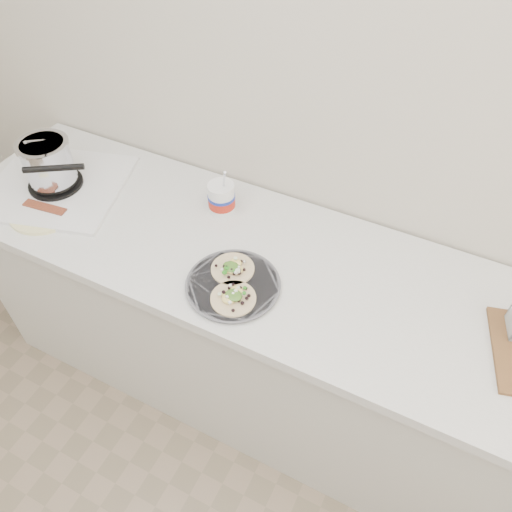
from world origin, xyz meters
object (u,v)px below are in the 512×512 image
at_px(bacon_plate, 46,209).
at_px(taco_plate, 233,283).
at_px(stove, 51,171).
at_px(tub, 222,196).

bearing_deg(bacon_plate, taco_plate, -0.69).
relative_size(taco_plate, bacon_plate, 1.15).
bearing_deg(stove, tub, -1.06).
bearing_deg(stove, bacon_plate, -81.88).
xyz_separation_m(taco_plate, bacon_plate, (-0.78, 0.01, -0.01)).
bearing_deg(stove, taco_plate, -24.99).
height_order(taco_plate, bacon_plate, taco_plate).
xyz_separation_m(stove, taco_plate, (0.83, -0.13, -0.06)).
xyz_separation_m(stove, bacon_plate, (0.05, -0.12, -0.07)).
distance_m(tub, bacon_plate, 0.64).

